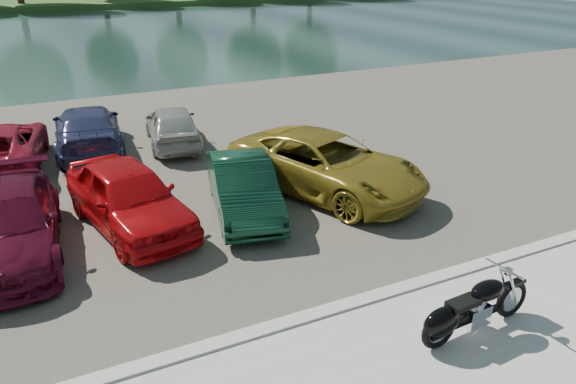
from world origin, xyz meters
name	(u,v)px	position (x,y,z in m)	size (l,w,h in m)	color
ground	(459,365)	(0.00, 0.00, 0.00)	(200.00, 200.00, 0.00)	#595447
kerb	(383,295)	(0.00, 2.00, 0.07)	(60.00, 0.30, 0.14)	#ACAAA1
parking_lot	(217,152)	(0.00, 11.00, 0.02)	(60.00, 18.00, 0.04)	#48443A
river	(84,36)	(0.00, 40.00, 0.00)	(120.00, 40.00, 0.00)	#1B322D
far_bank	(46,0)	(0.00, 72.00, 0.30)	(120.00, 24.00, 0.60)	#284C1B
motorcycle	(467,311)	(0.49, 0.45, 0.56)	(2.33, 0.75, 1.05)	black
car_3	(10,224)	(-5.94, 6.72, 0.73)	(1.92, 4.73, 1.37)	#560C23
car_4	(129,197)	(-3.50, 6.90, 0.79)	(1.76, 4.38, 1.49)	red
car_5	(243,187)	(-0.90, 6.50, 0.69)	(1.39, 3.98, 1.31)	#0F3A24
car_6	(326,164)	(1.49, 6.72, 0.79)	(2.50, 5.43, 1.51)	olive
car_10	(2,146)	(-5.96, 12.40, 0.69)	(2.15, 4.66, 1.29)	#A81C31
car_11	(88,129)	(-3.54, 12.83, 0.75)	(1.98, 4.86, 1.41)	navy
car_12	(172,125)	(-1.02, 12.24, 0.69)	(1.54, 3.83, 1.30)	#A7A8A4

